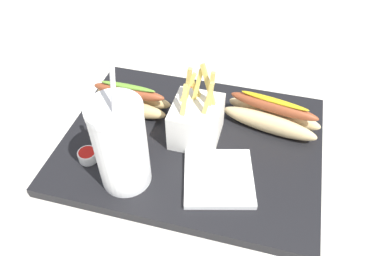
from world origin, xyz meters
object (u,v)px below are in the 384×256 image
Objects in this scene: ketchup_cup_2 at (189,94)px; hot_dog_1 at (272,116)px; soda_cup at (121,145)px; ketchup_cup_1 at (88,155)px; napkin_stack at (219,178)px; hot_dog_2 at (130,100)px; fries_basket at (196,120)px.

hot_dog_1 is at bearing -12.58° from ketchup_cup_2.
ketchup_cup_1 is at bearing 165.26° from soda_cup.
soda_cup is at bearing -14.74° from ketchup_cup_1.
hot_dog_1 reaches higher than ketchup_cup_2.
soda_cup is 2.03× the size of napkin_stack.
hot_dog_2 is 0.24m from napkin_stack.
fries_basket is at bearing -67.42° from ketchup_cup_2.
hot_dog_1 reaches higher than hot_dog_2.
ketchup_cup_2 is 0.21m from napkin_stack.
napkin_stack is (0.10, -0.19, -0.01)m from ketchup_cup_2.
ketchup_cup_2 is at bearing 31.00° from hot_dog_2.
soda_cup reaches higher than ketchup_cup_2.
soda_cup is 1.27× the size of hot_dog_1.
hot_dog_2 is at bearing 80.45° from ketchup_cup_1.
hot_dog_2 is at bearing 164.93° from fries_basket.
soda_cup reaches higher than napkin_stack.
hot_dog_1 is 0.34m from ketchup_cup_1.
hot_dog_2 is at bearing -175.10° from hot_dog_1.
soda_cup is 7.47× the size of ketchup_cup_2.
soda_cup is 1.67× the size of fries_basket.
ketchup_cup_1 is at bearing -176.43° from napkin_stack.
ketchup_cup_1 is 0.23m from napkin_stack.
hot_dog_1 reaches higher than ketchup_cup_1.
soda_cup reaches higher than ketchup_cup_1.
napkin_stack is (0.23, 0.01, -0.01)m from ketchup_cup_1.
ketchup_cup_2 is at bearing 118.49° from napkin_stack.
soda_cup is 0.11m from ketchup_cup_1.
hot_dog_2 is at bearing 148.09° from napkin_stack.
hot_dog_2 is at bearing 109.11° from soda_cup.
fries_basket reaches higher than ketchup_cup_2.
ketchup_cup_1 reaches higher than napkin_stack.
ketchup_cup_1 is 0.28× the size of napkin_stack.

